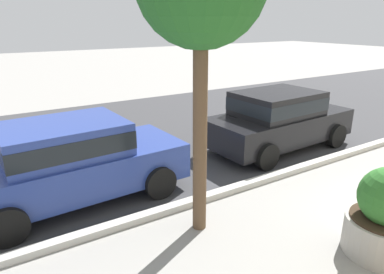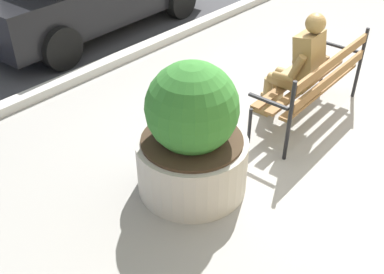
# 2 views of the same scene
# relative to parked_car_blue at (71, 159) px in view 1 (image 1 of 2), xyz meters

# --- Properties ---
(street_surface) EXTENTS (60.00, 9.00, 0.01)m
(street_surface) POSITION_rel_parked_car_blue_xyz_m (5.25, 3.23, -0.84)
(street_surface) COLOR #38383A
(street_surface) RESTS_ON ground
(curb_stone) EXTENTS (60.00, 0.20, 0.12)m
(curb_stone) POSITION_rel_parked_car_blue_xyz_m (5.25, -1.37, -0.78)
(curb_stone) COLOR #B2AFA8
(curb_stone) RESTS_ON ground
(parked_car_blue) EXTENTS (4.17, 2.06, 1.56)m
(parked_car_blue) POSITION_rel_parked_car_blue_xyz_m (0.00, 0.00, 0.00)
(parked_car_blue) COLOR navy
(parked_car_blue) RESTS_ON ground
(parked_car_black) EXTENTS (4.17, 2.06, 1.56)m
(parked_car_black) POSITION_rel_parked_car_blue_xyz_m (5.36, 0.00, 0.00)
(parked_car_black) COLOR black
(parked_car_black) RESTS_ON ground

